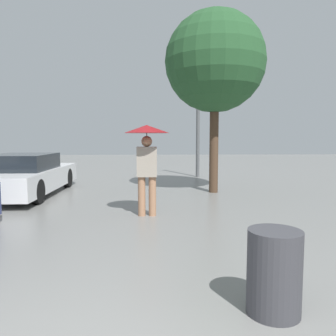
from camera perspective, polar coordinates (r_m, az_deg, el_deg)
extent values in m
cylinder|color=#9E7051|center=(6.68, -4.60, -4.92)|extent=(0.15, 0.15, 0.80)
cylinder|color=#9E7051|center=(6.68, -2.73, -4.92)|extent=(0.15, 0.15, 0.80)
cube|color=gray|center=(6.59, -3.70, 1.09)|extent=(0.40, 0.23, 0.60)
sphere|color=#9E7051|center=(6.58, -3.72, 4.65)|extent=(0.22, 0.22, 0.22)
cylinder|color=#515456|center=(6.58, -3.71, 3.34)|extent=(0.02, 0.02, 0.64)
cone|color=maroon|center=(6.58, -3.73, 6.80)|extent=(0.90, 0.90, 0.16)
cube|color=silver|center=(9.96, -23.50, -1.74)|extent=(1.75, 4.39, 0.56)
cube|color=black|center=(9.71, -24.07, 0.98)|extent=(1.48, 1.97, 0.42)
cylinder|color=black|center=(11.52, -24.70, -1.61)|extent=(0.18, 0.60, 0.60)
cylinder|color=black|center=(11.02, -17.11, -1.65)|extent=(0.18, 0.60, 0.60)
cylinder|color=black|center=(8.44, -21.79, -3.84)|extent=(0.18, 0.60, 0.60)
cylinder|color=#473323|center=(9.55, 8.00, 4.55)|extent=(0.25, 0.25, 2.94)
sphere|color=#234C28|center=(9.79, 8.18, 17.85)|extent=(2.83, 2.83, 2.83)
cylinder|color=#515456|center=(13.36, 5.23, 6.68)|extent=(0.15, 0.15, 3.84)
sphere|color=beige|center=(13.55, 5.30, 15.14)|extent=(0.24, 0.24, 0.24)
cylinder|color=#38383D|center=(3.21, 17.99, -16.86)|extent=(0.48, 0.48, 0.76)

